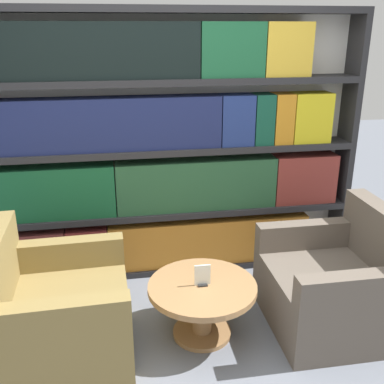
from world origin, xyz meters
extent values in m
plane|color=slate|center=(0.00, 0.00, 0.00)|extent=(14.00, 14.00, 0.00)
cube|color=silver|center=(0.00, 1.35, 1.04)|extent=(3.12, 0.05, 2.08)
cube|color=#262628|center=(1.54, 1.22, 1.04)|extent=(0.05, 0.30, 2.08)
cube|color=#262628|center=(0.00, 1.22, 0.03)|extent=(3.02, 0.30, 0.05)
cube|color=#262628|center=(0.00, 1.22, 0.52)|extent=(3.02, 0.30, 0.05)
cube|color=#262628|center=(0.00, 1.22, 1.04)|extent=(3.02, 0.30, 0.05)
cube|color=#262628|center=(0.00, 1.22, 1.56)|extent=(3.02, 0.30, 0.05)
cube|color=#262628|center=(0.00, 1.22, 2.06)|extent=(3.02, 0.30, 0.05)
cube|color=brown|center=(-1.04, 1.20, 0.24)|extent=(0.50, 0.20, 0.38)
cube|color=maroon|center=(-0.62, 1.20, 0.24)|extent=(0.32, 0.20, 0.38)
cube|color=#C77C29|center=(0.38, 1.20, 0.24)|extent=(1.68, 0.20, 0.38)
cube|color=#175631|center=(-0.87, 1.20, 0.75)|extent=(1.00, 0.20, 0.41)
cube|color=#275634|center=(0.27, 1.20, 0.75)|extent=(1.28, 0.20, 0.41)
cube|color=maroon|center=(1.18, 1.20, 0.75)|extent=(0.52, 0.20, 0.41)
cube|color=navy|center=(-0.52, 1.20, 1.26)|extent=(1.93, 0.20, 0.39)
cube|color=navy|center=(0.58, 1.20, 1.26)|extent=(0.26, 0.20, 0.39)
cube|color=#144B37|center=(0.80, 1.20, 1.26)|extent=(0.15, 0.20, 0.39)
cube|color=orange|center=(0.95, 1.20, 1.26)|extent=(0.15, 0.20, 0.39)
cube|color=gold|center=(1.19, 1.20, 1.26)|extent=(0.31, 0.20, 0.39)
cube|color=black|center=(-0.56, 1.20, 1.78)|extent=(1.68, 0.20, 0.39)
cube|color=#1C5B36|center=(0.53, 1.20, 1.78)|extent=(0.48, 0.20, 0.39)
cube|color=gold|center=(0.95, 1.20, 1.78)|extent=(0.36, 0.20, 0.39)
cube|color=olive|center=(-0.74, 0.28, 0.20)|extent=(0.85, 0.89, 0.40)
cube|color=olive|center=(-0.66, -0.09, 0.50)|extent=(0.69, 0.14, 0.20)
cube|color=olive|center=(-0.68, 0.65, 0.50)|extent=(0.69, 0.14, 0.20)
cube|color=brown|center=(1.03, 0.28, 0.20)|extent=(0.83, 0.87, 0.40)
cube|color=brown|center=(1.38, 0.27, 0.61)|extent=(0.14, 0.86, 0.41)
cube|color=brown|center=(0.97, 0.65, 0.50)|extent=(0.69, 0.12, 0.20)
cube|color=brown|center=(0.96, -0.10, 0.50)|extent=(0.69, 0.12, 0.20)
cylinder|color=olive|center=(0.15, 0.29, 0.17)|extent=(0.13, 0.13, 0.34)
cylinder|color=olive|center=(0.15, 0.29, 0.01)|extent=(0.39, 0.39, 0.03)
cylinder|color=olive|center=(0.15, 0.29, 0.36)|extent=(0.71, 0.71, 0.04)
cube|color=black|center=(0.15, 0.29, 0.39)|extent=(0.06, 0.06, 0.01)
cube|color=silver|center=(0.15, 0.29, 0.45)|extent=(0.10, 0.01, 0.14)
camera|label=1|loc=(-0.34, -2.17, 1.93)|focal=42.00mm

